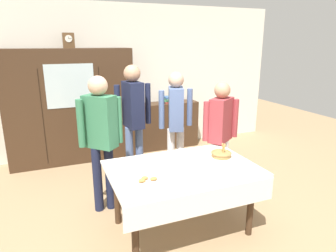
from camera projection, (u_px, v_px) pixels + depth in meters
name	position (u px, v px, depth m)	size (l,w,h in m)	color
ground_plane	(174.00, 219.00, 3.55)	(12.00, 12.00, 0.00)	#997A56
back_wall	(118.00, 80.00, 5.55)	(6.40, 0.10, 2.70)	silver
dining_table	(183.00, 177.00, 3.17)	(1.55, 1.03, 0.74)	#3D2819
wall_cabinet	(71.00, 107.00, 5.06)	(2.08, 0.46, 1.93)	#3D2819
mantel_clock	(68.00, 40.00, 4.79)	(0.18, 0.11, 0.24)	brown
bookshelf_low	(167.00, 125.00, 5.89)	(1.19, 0.35, 0.90)	#3D2819
book_stack	(167.00, 100.00, 5.76)	(0.18, 0.22, 0.12)	#99332D
tea_cup_back_edge	(229.00, 172.00, 2.98)	(0.13, 0.13, 0.06)	silver
tea_cup_mid_left	(163.00, 165.00, 3.16)	(0.13, 0.13, 0.06)	silver
tea_cup_near_left	(175.00, 156.00, 3.41)	(0.13, 0.13, 0.06)	silver
tea_cup_mid_right	(243.00, 166.00, 3.13)	(0.13, 0.13, 0.06)	white
bread_basket	(221.00, 154.00, 3.45)	(0.24, 0.24, 0.16)	#9E7542
pastry_plate	(148.00, 181.00, 2.81)	(0.28, 0.28, 0.05)	white
spoon_front_edge	(212.00, 149.00, 3.69)	(0.12, 0.02, 0.01)	silver
spoon_mid_right	(129.00, 163.00, 3.28)	(0.12, 0.02, 0.01)	silver
spoon_far_left	(185.00, 165.00, 3.21)	(0.12, 0.02, 0.01)	silver
person_behind_table_left	(176.00, 116.00, 4.31)	(0.52, 0.41, 1.63)	silver
person_behind_table_right	(101.00, 131.00, 3.50)	(0.52, 0.40, 1.67)	#191E38
person_by_cabinet	(133.00, 113.00, 4.21)	(0.52, 0.38, 1.73)	slate
person_beside_shelf	(220.00, 128.00, 3.93)	(0.52, 0.37, 1.54)	silver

